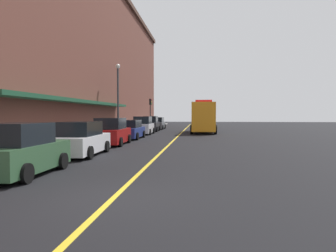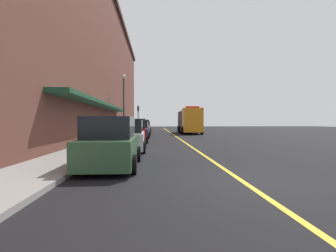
{
  "view_description": "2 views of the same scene",
  "coord_description": "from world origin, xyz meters",
  "px_view_note": "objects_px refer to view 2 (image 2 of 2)",
  "views": [
    {
      "loc": [
        2.21,
        -7.8,
        2.14
      ],
      "look_at": [
        -1.43,
        26.99,
        0.82
      ],
      "focal_mm": 33.53,
      "sensor_mm": 36.0,
      "label": 1
    },
    {
      "loc": [
        -2.47,
        -6.75,
        1.67
      ],
      "look_at": [
        -0.47,
        29.33,
        1.04
      ],
      "focal_mm": 27.02,
      "sensor_mm": 36.0,
      "label": 2
    }
  ],
  "objects_px": {
    "parked_car_6": "(145,127)",
    "traffic_light_near": "(138,113)",
    "parked_car_2": "(135,132)",
    "parking_meter_0": "(138,125)",
    "parked_car_1": "(128,136)",
    "parked_car_3": "(140,130)",
    "utility_truck": "(189,121)",
    "parked_car_0": "(111,144)",
    "parking_meter_1": "(93,134)",
    "street_lamp_left": "(124,98)",
    "parked_car_4": "(143,128)",
    "parked_car_5": "(144,127)"
  },
  "relations": [
    {
      "from": "parked_car_0",
      "to": "parked_car_5",
      "type": "relative_size",
      "value": 0.99
    },
    {
      "from": "parked_car_1",
      "to": "parked_car_2",
      "type": "relative_size",
      "value": 1.03
    },
    {
      "from": "parked_car_5",
      "to": "parking_meter_0",
      "type": "xyz_separation_m",
      "value": [
        -1.32,
        6.54,
        0.18
      ]
    },
    {
      "from": "parked_car_2",
      "to": "parked_car_3",
      "type": "relative_size",
      "value": 0.97
    },
    {
      "from": "utility_truck",
      "to": "traffic_light_near",
      "type": "xyz_separation_m",
      "value": [
        -7.82,
        9.59,
        1.41
      ]
    },
    {
      "from": "parked_car_5",
      "to": "parked_car_0",
      "type": "bearing_deg",
      "value": 178.97
    },
    {
      "from": "parked_car_0",
      "to": "parked_car_4",
      "type": "bearing_deg",
      "value": -0.78
    },
    {
      "from": "parking_meter_0",
      "to": "street_lamp_left",
      "type": "xyz_separation_m",
      "value": [
        -0.6,
        -14.97,
        3.34
      ]
    },
    {
      "from": "parked_car_0",
      "to": "parked_car_4",
      "type": "relative_size",
      "value": 1.0
    },
    {
      "from": "parked_car_6",
      "to": "traffic_light_near",
      "type": "distance_m",
      "value": 3.22
    },
    {
      "from": "parked_car_4",
      "to": "traffic_light_near",
      "type": "height_order",
      "value": "traffic_light_near"
    },
    {
      "from": "parked_car_4",
      "to": "utility_truck",
      "type": "height_order",
      "value": "utility_truck"
    },
    {
      "from": "parked_car_0",
      "to": "parked_car_1",
      "type": "relative_size",
      "value": 0.91
    },
    {
      "from": "parked_car_0",
      "to": "parked_car_5",
      "type": "distance_m",
      "value": 28.49
    },
    {
      "from": "utility_truck",
      "to": "traffic_light_near",
      "type": "bearing_deg",
      "value": -140.38
    },
    {
      "from": "traffic_light_near",
      "to": "parked_car_0",
      "type": "bearing_deg",
      "value": -88.02
    },
    {
      "from": "parked_car_0",
      "to": "utility_truck",
      "type": "bearing_deg",
      "value": -14.4
    },
    {
      "from": "parked_car_2",
      "to": "parked_car_4",
      "type": "relative_size",
      "value": 1.08
    },
    {
      "from": "parked_car_3",
      "to": "parked_car_4",
      "type": "bearing_deg",
      "value": 0.3
    },
    {
      "from": "parked_car_1",
      "to": "parked_car_4",
      "type": "xyz_separation_m",
      "value": [
        0.04,
        17.22,
        0.06
      ]
    },
    {
      "from": "parked_car_2",
      "to": "parking_meter_1",
      "type": "relative_size",
      "value": 3.39
    },
    {
      "from": "parked_car_1",
      "to": "parked_car_6",
      "type": "relative_size",
      "value": 1.02
    },
    {
      "from": "parking_meter_0",
      "to": "street_lamp_left",
      "type": "distance_m",
      "value": 15.35
    },
    {
      "from": "parked_car_2",
      "to": "parked_car_3",
      "type": "xyz_separation_m",
      "value": [
        0.13,
        5.37,
        -0.1
      ]
    },
    {
      "from": "parked_car_3",
      "to": "parking_meter_1",
      "type": "height_order",
      "value": "parked_car_3"
    },
    {
      "from": "parked_car_1",
      "to": "parked_car_3",
      "type": "relative_size",
      "value": 0.99
    },
    {
      "from": "utility_truck",
      "to": "street_lamp_left",
      "type": "distance_m",
      "value": 10.92
    },
    {
      "from": "parking_meter_1",
      "to": "traffic_light_near",
      "type": "height_order",
      "value": "traffic_light_near"
    },
    {
      "from": "utility_truck",
      "to": "parking_meter_0",
      "type": "relative_size",
      "value": 6.41
    },
    {
      "from": "parked_car_0",
      "to": "parking_meter_1",
      "type": "bearing_deg",
      "value": 23.85
    },
    {
      "from": "street_lamp_left",
      "to": "parked_car_6",
      "type": "bearing_deg",
      "value": 82.08
    },
    {
      "from": "parked_car_2",
      "to": "parked_car_5",
      "type": "height_order",
      "value": "parked_car_5"
    },
    {
      "from": "parking_meter_1",
      "to": "street_lamp_left",
      "type": "height_order",
      "value": "street_lamp_left"
    },
    {
      "from": "parked_car_6",
      "to": "street_lamp_left",
      "type": "relative_size",
      "value": 0.66
    },
    {
      "from": "parked_car_6",
      "to": "parking_meter_0",
      "type": "height_order",
      "value": "parked_car_6"
    },
    {
      "from": "parked_car_3",
      "to": "utility_truck",
      "type": "xyz_separation_m",
      "value": [
        6.42,
        9.98,
        0.97
      ]
    },
    {
      "from": "parked_car_2",
      "to": "parking_meter_0",
      "type": "relative_size",
      "value": 3.39
    },
    {
      "from": "parked_car_5",
      "to": "street_lamp_left",
      "type": "height_order",
      "value": "street_lamp_left"
    },
    {
      "from": "parked_car_1",
      "to": "parked_car_3",
      "type": "xyz_separation_m",
      "value": [
        0.05,
        11.08,
        -0.05
      ]
    },
    {
      "from": "parking_meter_1",
      "to": "street_lamp_left",
      "type": "distance_m",
      "value": 17.5
    },
    {
      "from": "parked_car_3",
      "to": "parking_meter_0",
      "type": "xyz_separation_m",
      "value": [
        -1.46,
        18.61,
        0.28
      ]
    },
    {
      "from": "parked_car_1",
      "to": "traffic_light_near",
      "type": "height_order",
      "value": "traffic_light_near"
    },
    {
      "from": "parked_car_2",
      "to": "street_lamp_left",
      "type": "xyz_separation_m",
      "value": [
        -1.94,
        9.0,
        3.53
      ]
    },
    {
      "from": "parked_car_2",
      "to": "utility_truck",
      "type": "height_order",
      "value": "utility_truck"
    },
    {
      "from": "parked_car_2",
      "to": "parked_car_6",
      "type": "height_order",
      "value": "parked_car_2"
    },
    {
      "from": "parked_car_3",
      "to": "parked_car_4",
      "type": "height_order",
      "value": "parked_car_4"
    },
    {
      "from": "parked_car_4",
      "to": "parked_car_5",
      "type": "distance_m",
      "value": 5.92
    },
    {
      "from": "traffic_light_near",
      "to": "parked_car_6",
      "type": "bearing_deg",
      "value": -53.38
    },
    {
      "from": "parked_car_2",
      "to": "parking_meter_0",
      "type": "bearing_deg",
      "value": 1.62
    },
    {
      "from": "traffic_light_near",
      "to": "parked_car_4",
      "type": "bearing_deg",
      "value": -84.08
    }
  ]
}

